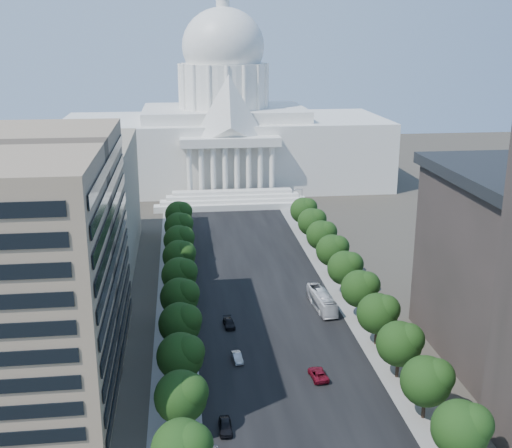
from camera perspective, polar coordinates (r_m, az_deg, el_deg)
name	(u,v)px	position (r m, az deg, el deg)	size (l,w,h in m)	color
road_asphalt	(254,269)	(157.52, -0.22, -4.03)	(30.00, 260.00, 0.01)	black
sidewalk_left	(176,272)	(156.62, -7.16, -4.29)	(8.00, 260.00, 0.02)	gray
sidewalk_right	(329,266)	(160.67, 6.54, -3.72)	(8.00, 260.00, 0.02)	gray
capitol	(225,131)	(244.54, -2.81, 8.22)	(120.00, 56.00, 73.00)	white
office_block_left_far	(54,206)	(164.58, -17.50, 1.57)	(38.00, 52.00, 30.00)	gray
tree_l_a	(184,448)	(84.02, -6.41, -19.18)	(7.79, 7.60, 9.97)	#33261C
tree_l_b	(183,396)	(94.03, -6.50, -14.92)	(7.79, 7.60, 9.97)	#33261C
tree_l_c	(182,355)	(104.46, -6.57, -11.49)	(7.79, 7.60, 9.97)	#33261C
tree_l_d	(182,323)	(115.20, -6.62, -8.70)	(7.79, 7.60, 9.97)	#33261C
tree_l_e	(181,296)	(126.17, -6.67, -6.38)	(7.79, 7.60, 9.97)	#33261C
tree_l_f	(181,274)	(137.31, -6.71, -4.44)	(7.79, 7.60, 9.97)	#33261C
tree_l_g	(180,255)	(148.58, -6.74, -2.79)	(7.79, 7.60, 9.97)	#33261C
tree_l_h	(180,239)	(159.96, -6.76, -1.37)	(7.79, 7.60, 9.97)	#33261C
tree_l_i	(180,226)	(171.43, -6.79, -0.15)	(7.79, 7.60, 9.97)	#33261C
tree_l_j	(180,214)	(182.96, -6.81, 0.93)	(7.79, 7.60, 9.97)	#33261C
tree_r_a	(463,428)	(91.11, 17.96, -16.83)	(7.79, 7.60, 9.97)	#33261C
tree_r_b	(429,380)	(100.42, 15.10, -13.23)	(7.79, 7.60, 9.97)	#33261C
tree_r_c	(401,343)	(110.25, 12.80, -10.24)	(7.79, 7.60, 9.97)	#33261C
tree_r_d	(379,312)	(120.47, 10.92, -7.73)	(7.79, 7.60, 9.97)	#33261C
tree_r_e	(361,288)	(131.00, 9.35, -5.61)	(7.79, 7.60, 9.97)	#33261C
tree_r_f	(346,267)	(141.76, 8.03, -3.81)	(7.79, 7.60, 9.97)	#33261C
tree_r_g	(333,249)	(152.70, 6.90, -2.26)	(7.79, 7.60, 9.97)	#33261C
tree_r_h	(322,234)	(163.80, 5.93, -0.92)	(7.79, 7.60, 9.97)	#33261C
tree_r_i	(313,221)	(175.01, 5.08, 0.25)	(7.79, 7.60, 9.97)	#33261C
tree_r_j	(304,210)	(186.32, 4.33, 1.28)	(7.79, 7.60, 9.97)	#33261C
streetlight_a	(481,439)	(90.73, 19.35, -17.61)	(2.61, 0.44, 9.00)	gray
streetlight_b	(412,348)	(110.37, 13.70, -10.64)	(2.61, 0.44, 9.00)	gray
streetlight_c	(369,290)	(131.84, 9.97, -5.79)	(2.61, 0.44, 9.00)	gray
streetlight_d	(339,250)	(154.37, 7.36, -2.31)	(2.61, 0.44, 9.00)	gray
streetlight_e	(317,221)	(177.57, 5.42, 0.27)	(2.61, 0.44, 9.00)	gray
streetlight_f	(300,199)	(201.19, 3.94, 2.26)	(2.61, 0.44, 9.00)	gray
car_dark_a	(225,426)	(97.46, -2.75, -17.52)	(1.91, 4.74, 1.62)	black
car_silver	(237,357)	(115.28, -1.68, -11.77)	(1.49, 4.26, 1.40)	#ACAFB4
car_red	(318,374)	(110.54, 5.54, -13.14)	(2.52, 5.47, 1.52)	maroon
car_dark_b	(229,323)	(127.70, -2.42, -8.81)	(1.97, 4.83, 1.40)	black
city_bus	(322,300)	(135.81, 5.87, -6.76)	(3.09, 13.19, 3.67)	silver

